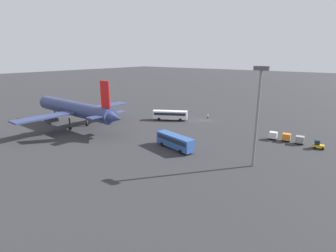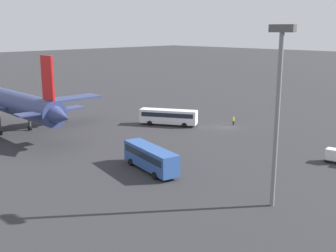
{
  "view_description": "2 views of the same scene",
  "coord_description": "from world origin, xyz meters",
  "px_view_note": "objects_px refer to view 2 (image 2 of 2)",
  "views": [
    {
      "loc": [
        -42.67,
        77.25,
        21.78
      ],
      "look_at": [
        -0.18,
        21.08,
        2.49
      ],
      "focal_mm": 28.0,
      "sensor_mm": 36.0,
      "label": 1
    },
    {
      "loc": [
        -49.04,
        67.46,
        19.31
      ],
      "look_at": [
        -1.87,
        18.95,
        3.62
      ],
      "focal_mm": 45.0,
      "sensor_mm": 36.0,
      "label": 2
    }
  ],
  "objects_px": {
    "worker_person": "(234,121)",
    "cargo_cart_white": "(333,155)",
    "shuttle_bus_far": "(150,157)",
    "shuttle_bus_near": "(168,116)",
    "airplane": "(10,102)"
  },
  "relations": [
    {
      "from": "airplane",
      "to": "worker_person",
      "type": "bearing_deg",
      "value": -125.8
    },
    {
      "from": "cargo_cart_white",
      "to": "shuttle_bus_far",
      "type": "bearing_deg",
      "value": 51.96
    },
    {
      "from": "airplane",
      "to": "shuttle_bus_far",
      "type": "xyz_separation_m",
      "value": [
        -35.44,
        -2.84,
        -3.71
      ]
    },
    {
      "from": "worker_person",
      "to": "cargo_cart_white",
      "type": "height_order",
      "value": "cargo_cart_white"
    },
    {
      "from": "shuttle_bus_near",
      "to": "airplane",
      "type": "bearing_deg",
      "value": 25.63
    },
    {
      "from": "shuttle_bus_far",
      "to": "cargo_cart_white",
      "type": "height_order",
      "value": "shuttle_bus_far"
    },
    {
      "from": "shuttle_bus_near",
      "to": "worker_person",
      "type": "distance_m",
      "value": 13.41
    },
    {
      "from": "cargo_cart_white",
      "to": "airplane",
      "type": "bearing_deg",
      "value": 24.85
    },
    {
      "from": "airplane",
      "to": "shuttle_bus_far",
      "type": "distance_m",
      "value": 35.75
    },
    {
      "from": "shuttle_bus_far",
      "to": "worker_person",
      "type": "xyz_separation_m",
      "value": [
        8.46,
        -31.5,
        -1.13
      ]
    },
    {
      "from": "worker_person",
      "to": "cargo_cart_white",
      "type": "xyz_separation_m",
      "value": [
        -25.11,
        10.22,
        0.32
      ]
    },
    {
      "from": "shuttle_bus_near",
      "to": "worker_person",
      "type": "relative_size",
      "value": 6.59
    },
    {
      "from": "worker_person",
      "to": "shuttle_bus_near",
      "type": "bearing_deg",
      "value": 45.51
    },
    {
      "from": "shuttle_bus_far",
      "to": "worker_person",
      "type": "distance_m",
      "value": 32.64
    },
    {
      "from": "airplane",
      "to": "shuttle_bus_far",
      "type": "relative_size",
      "value": 3.83
    }
  ]
}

